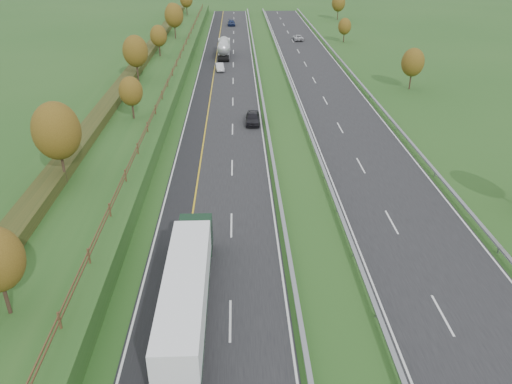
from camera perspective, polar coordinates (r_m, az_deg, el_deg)
The scene contains 19 objects.
ground at distance 72.79m, azimuth 2.72°, elevation 9.40°, with size 400.00×400.00×0.00m, color #234C1B.
near_carriageway at distance 77.33m, azimuth -3.60°, elevation 10.47°, with size 10.50×200.00×0.04m, color black.
far_carriageway at distance 78.66m, azimuth 8.71°, elevation 10.50°, with size 10.50×200.00×0.04m, color black.
hard_shoulder at distance 77.52m, azimuth -6.42°, elevation 10.40°, with size 3.00×200.00×0.04m, color black.
lane_markings at distance 77.31m, azimuth 1.22°, elevation 10.54°, with size 26.75×200.00×0.01m.
embankment_left at distance 78.47m, azimuth -13.33°, elevation 10.80°, with size 12.00×200.00×2.00m, color #234C1B.
hedge_left at distance 78.47m, azimuth -14.91°, elevation 11.80°, with size 2.20×180.00×1.10m, color #293214.
fence_left at distance 76.89m, azimuth -10.16°, elevation 12.11°, with size 0.12×189.06×1.20m.
median_barrier_near at distance 77.23m, azimuth 0.69°, elevation 10.96°, with size 0.32×200.00×0.71m.
median_barrier_far at distance 77.64m, azimuth 4.53°, elevation 10.97°, with size 0.32×200.00×0.71m.
outer_barrier_far at distance 79.77m, azimuth 12.91°, elevation 10.82°, with size 0.32×200.00×0.71m.
trees_left at distance 73.89m, azimuth -13.95°, elevation 14.05°, with size 6.64×164.30×7.66m.
trees_far at distance 108.43m, azimuth 13.32°, elevation 17.01°, with size 8.45×118.60×7.12m.
box_lorry at distance 32.68m, azimuth -7.84°, elevation -10.76°, with size 2.58×16.28×4.06m.
road_tanker at distance 106.73m, azimuth -3.70°, elevation 16.18°, with size 2.40×11.22×3.46m.
car_dark_near at distance 66.69m, azimuth -0.37°, elevation 8.48°, with size 1.85×4.61×1.57m, color black.
car_silver_mid at distance 95.01m, azimuth -4.18°, elevation 14.07°, with size 1.40×4.02×1.32m, color silver.
car_small_far at distance 145.82m, azimuth -2.84°, elevation 18.75°, with size 1.99×4.89×1.42m, color #152043.
car_oncoming at distance 124.45m, azimuth 4.82°, elevation 17.19°, with size 2.13×4.62×1.29m, color #B8B7BD.
Camera 1 is at (1.98, -14.01, 22.34)m, focal length 35.00 mm.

